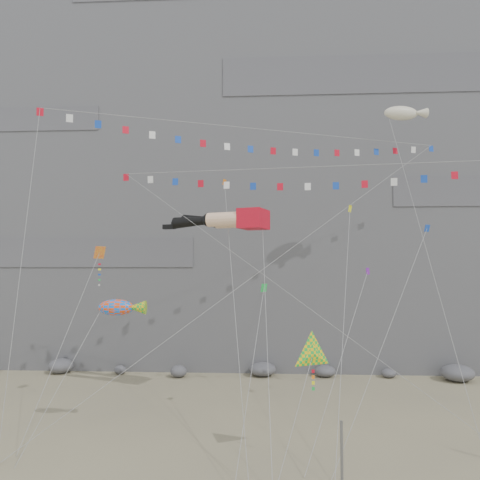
% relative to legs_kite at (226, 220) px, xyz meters
% --- Properties ---
extents(ground, '(120.00, 120.00, 0.00)m').
position_rel_legs_kite_xyz_m(ground, '(2.64, -6.03, -14.02)').
color(ground, '#978D68').
rests_on(ground, ground).
extents(cliff, '(80.00, 28.00, 50.00)m').
position_rel_legs_kite_xyz_m(cliff, '(2.64, 25.97, 10.98)').
color(cliff, slate).
rests_on(cliff, ground).
extents(talus_boulders, '(60.00, 3.00, 1.20)m').
position_rel_legs_kite_xyz_m(talus_boulders, '(2.64, 10.97, -13.42)').
color(talus_boulders, slate).
rests_on(talus_boulders, ground).
extents(anchor_pole_center, '(0.12, 0.12, 4.14)m').
position_rel_legs_kite_xyz_m(anchor_pole_center, '(6.16, -14.91, -11.95)').
color(anchor_pole_center, slate).
rests_on(anchor_pole_center, ground).
extents(legs_kite, '(8.40, 17.64, 20.11)m').
position_rel_legs_kite_xyz_m(legs_kite, '(0.00, 0.00, 0.00)').
color(legs_kite, red).
rests_on(legs_kite, ground).
extents(flag_banner_upper, '(30.36, 17.97, 28.20)m').
position_rel_legs_kite_xyz_m(flag_banner_upper, '(2.71, 1.62, 7.39)').
color(flag_banner_upper, red).
rests_on(flag_banner_upper, ground).
extents(flag_banner_lower, '(30.67, 8.93, 21.39)m').
position_rel_legs_kite_xyz_m(flag_banner_lower, '(7.18, -0.28, 3.93)').
color(flag_banner_lower, red).
rests_on(flag_banner_lower, ground).
extents(harlequin_kite, '(2.91, 8.19, 13.69)m').
position_rel_legs_kite_xyz_m(harlequin_kite, '(-8.89, -2.05, -2.50)').
color(harlequin_kite, red).
rests_on(harlequin_kite, ground).
extents(fish_windsock, '(5.66, 5.13, 9.88)m').
position_rel_legs_kite_xyz_m(fish_windsock, '(-6.26, -6.25, -6.02)').
color(fish_windsock, '#FF460D').
rests_on(fish_windsock, ground).
extents(delta_kite, '(3.40, 4.09, 7.68)m').
position_rel_legs_kite_xyz_m(delta_kite, '(5.51, -9.67, -8.12)').
color(delta_kite, yellow).
rests_on(delta_kite, ground).
extents(blimp_windsock, '(4.11, 13.39, 26.40)m').
position_rel_legs_kite_xyz_m(blimp_windsock, '(14.34, 4.18, 9.29)').
color(blimp_windsock, beige).
rests_on(blimp_windsock, ground).
extents(small_kite_a, '(3.16, 15.50, 23.10)m').
position_rel_legs_kite_xyz_m(small_kite_a, '(-0.32, 2.78, 3.03)').
color(small_kite_a, orange).
rests_on(small_kite_a, ground).
extents(small_kite_b, '(5.87, 9.97, 14.80)m').
position_rel_legs_kite_xyz_m(small_kite_b, '(10.08, -1.65, -4.01)').
color(small_kite_b, '#731B9D').
rests_on(small_kite_b, ground).
extents(small_kite_c, '(2.08, 9.99, 13.05)m').
position_rel_legs_kite_xyz_m(small_kite_c, '(2.87, -3.53, -5.01)').
color(small_kite_c, green).
rests_on(small_kite_c, ground).
extents(small_kite_d, '(3.72, 12.97, 19.53)m').
position_rel_legs_kite_xyz_m(small_kite_d, '(9.26, 0.03, 0.56)').
color(small_kite_d, '#FEFC15').
rests_on(small_kite_d, ground).
extents(small_kite_e, '(8.59, 9.71, 17.84)m').
position_rel_legs_kite_xyz_m(small_kite_e, '(14.03, -2.14, -1.08)').
color(small_kite_e, '#133EAD').
rests_on(small_kite_e, ground).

